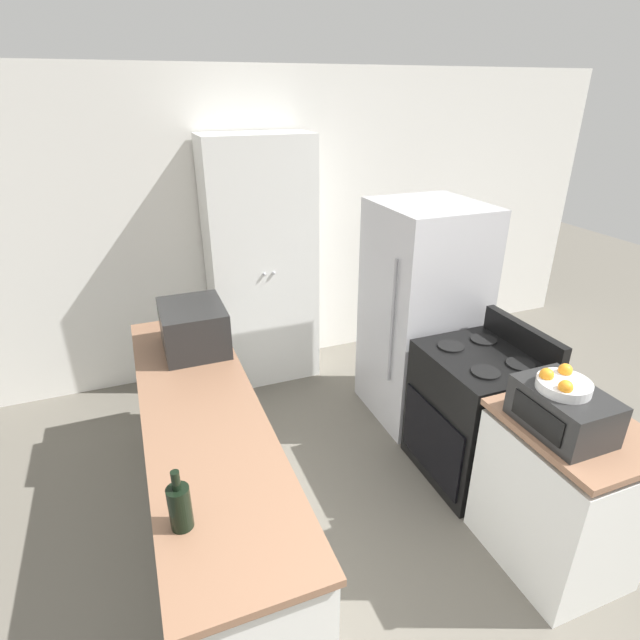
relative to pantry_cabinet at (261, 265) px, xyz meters
The scene contains 10 objects.
wall_back 0.38m from the pantry_cabinet, 77.15° to the left, with size 7.00×0.06×2.60m.
counter_left 1.98m from the pantry_cabinet, 115.07° to the right, with size 0.60×2.39×0.90m.
counter_right 2.77m from the pantry_cabinet, 69.95° to the right, with size 0.60×0.73×0.90m.
pantry_cabinet is the anchor object (origin of this frame).
stove 2.10m from the pantry_cabinet, 62.08° to the right, with size 0.66×0.73×1.06m.
refrigerator 1.42m from the pantry_cabinet, 45.38° to the right, with size 0.75×0.77×1.70m.
microwave 1.25m from the pantry_cabinet, 125.01° to the right, with size 0.39×0.47×0.29m.
wine_bottle 2.65m from the pantry_cabinet, 111.83° to the right, with size 0.09×0.09×0.26m.
toaster_oven 2.65m from the pantry_cabinet, 72.24° to the right, with size 0.32×0.45×0.22m.
fruit_bowl 2.63m from the pantry_cabinet, 72.54° to the right, with size 0.25×0.25×0.10m.
Camera 1 is at (-1.07, -0.95, 2.42)m, focal length 28.00 mm.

